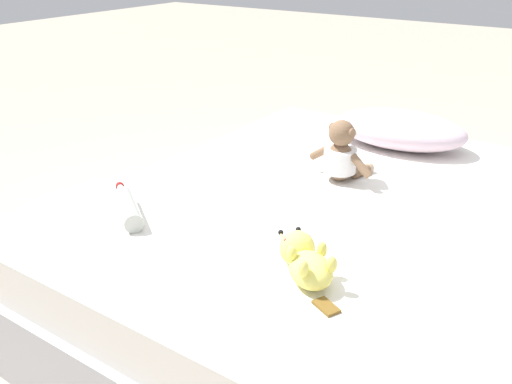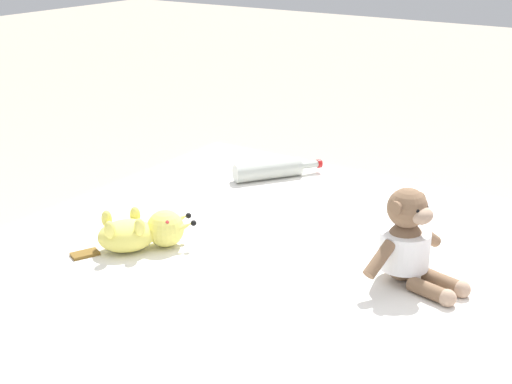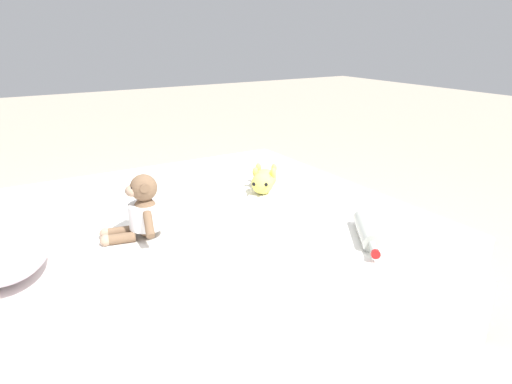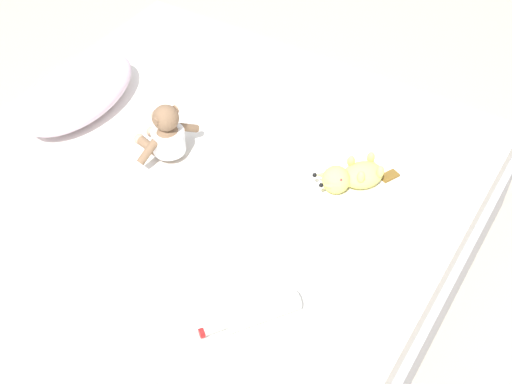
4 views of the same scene
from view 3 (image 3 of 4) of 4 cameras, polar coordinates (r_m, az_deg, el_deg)
name	(u,v)px [view 3 (image 3 of 4)]	position (r m, az deg, el deg)	size (l,w,h in m)	color
ground_plane	(184,316)	(2.08, -8.91, -14.85)	(16.00, 16.00, 0.00)	#B7A893
bed	(181,269)	(1.96, -9.26, -9.42)	(1.59, 1.86, 0.46)	#B2B2B7
plush_monkey	(143,212)	(1.69, -13.86, -2.39)	(0.29, 0.24, 0.24)	brown
plush_yellow_creature	(264,180)	(2.15, 0.98, 1.51)	(0.29, 0.25, 0.10)	#EAE066
glass_bottle	(366,231)	(1.69, 13.50, -4.71)	(0.28, 0.22, 0.06)	#B7BCB2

